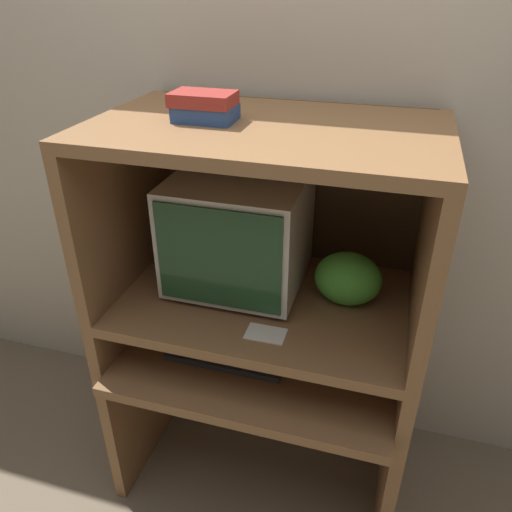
# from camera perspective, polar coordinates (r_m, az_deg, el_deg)

# --- Properties ---
(wall_back) EXTENTS (6.00, 0.06, 2.60)m
(wall_back) POSITION_cam_1_polar(r_m,az_deg,el_deg) (1.79, 4.53, 14.99)
(wall_back) COLOR beige
(wall_back) RESTS_ON ground_plane
(desk_base) EXTENTS (1.00, 0.68, 0.62)m
(desk_base) POSITION_cam_1_polar(r_m,az_deg,el_deg) (1.89, 0.59, -15.62)
(desk_base) COLOR brown
(desk_base) RESTS_ON ground_plane
(desk_monitor_shelf) EXTENTS (1.00, 0.63, 0.20)m
(desk_monitor_shelf) POSITION_cam_1_polar(r_m,az_deg,el_deg) (1.68, 1.06, -5.79)
(desk_monitor_shelf) COLOR brown
(desk_monitor_shelf) RESTS_ON desk_base
(hutch_upper) EXTENTS (1.00, 0.63, 0.57)m
(hutch_upper) POSITION_cam_1_polar(r_m,az_deg,el_deg) (1.51, 1.56, 8.35)
(hutch_upper) COLOR brown
(hutch_upper) RESTS_ON desk_monitor_shelf
(crt_monitor) EXTENTS (0.42, 0.40, 0.38)m
(crt_monitor) POSITION_cam_1_polar(r_m,az_deg,el_deg) (1.63, -1.98, 2.85)
(crt_monitor) COLOR beige
(crt_monitor) RESTS_ON desk_monitor_shelf
(keyboard) EXTENTS (0.40, 0.13, 0.03)m
(keyboard) POSITION_cam_1_polar(r_m,az_deg,el_deg) (1.71, -3.43, -11.29)
(keyboard) COLOR #2D2D30
(keyboard) RESTS_ON desk_base
(mouse) EXTENTS (0.06, 0.04, 0.03)m
(mouse) POSITION_cam_1_polar(r_m,az_deg,el_deg) (1.65, 5.17, -12.96)
(mouse) COLOR #B7B7B7
(mouse) RESTS_ON desk_base
(snack_bag) EXTENTS (0.21, 0.16, 0.17)m
(snack_bag) POSITION_cam_1_polar(r_m,az_deg,el_deg) (1.61, 10.48, -2.56)
(snack_bag) COLOR green
(snack_bag) RESTS_ON desk_monitor_shelf
(book_stack) EXTENTS (0.17, 0.12, 0.08)m
(book_stack) POSITION_cam_1_polar(r_m,az_deg,el_deg) (1.44, -5.91, 16.63)
(book_stack) COLOR navy
(book_stack) RESTS_ON hutch_upper
(paper_card) EXTENTS (0.12, 0.08, 0.00)m
(paper_card) POSITION_cam_1_polar(r_m,az_deg,el_deg) (1.50, 1.13, -8.87)
(paper_card) COLOR white
(paper_card) RESTS_ON desk_monitor_shelf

